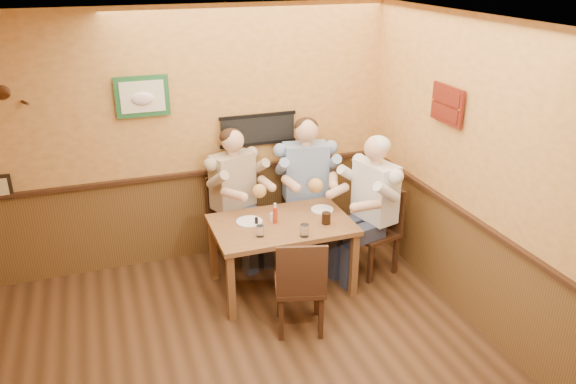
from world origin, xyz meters
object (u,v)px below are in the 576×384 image
Objects in this scene: chair_near_side at (300,283)px; water_glass_left at (260,231)px; chair_back_left at (234,218)px; diner_blue_polo at (305,193)px; pepper_shaker at (256,221)px; salt_shaker at (272,218)px; chair_back_right at (305,210)px; dining_table at (282,231)px; water_glass_mid at (304,230)px; cola_tumbler at (326,218)px; diner_tan_shirt at (233,202)px; hot_sauce_bottle at (275,214)px; chair_right_end at (373,231)px; diner_white_elder at (374,213)px.

chair_near_side is 0.64m from water_glass_left.
diner_blue_polo is (0.82, -0.10, 0.24)m from chair_back_left.
salt_shaker is at bearing 6.51° from pepper_shaker.
salt_shaker is (0.22, -0.74, 0.31)m from chair_back_left.
chair_back_right is 9.00× the size of water_glass_left.
diner_blue_polo is at bearing 53.14° from dining_table.
diner_blue_polo reaches higher than pepper_shaker.
water_glass_mid reaches higher than cola_tumbler.
water_glass_mid is at bearing -63.93° from salt_shaker.
diner_tan_shirt is at bearing 109.84° from water_glass_mid.
cola_tumbler is 1.44× the size of pepper_shaker.
diner_blue_polo is 1.13m from water_glass_mid.
dining_table is 0.85m from diner_tan_shirt.
diner_blue_polo is at bearing 49.21° from hot_sauce_bottle.
water_glass_mid is at bearing -92.73° from chair_back_left.
chair_right_end is 1.58m from diner_tan_shirt.
diner_tan_shirt is 1.57m from diner_white_elder.
chair_right_end is at bearing 8.11° from water_glass_left.
chair_near_side reaches higher than water_glass_left.
cola_tumbler is at bearing -16.72° from pepper_shaker.
diner_tan_shirt is 11.19× the size of water_glass_mid.
salt_shaker is (-1.12, 0.08, 0.10)m from diner_white_elder.
salt_shaker is at bearing -125.09° from chair_back_right.
diner_blue_polo reaches higher than water_glass_mid.
chair_back_left reaches higher than water_glass_left.
cola_tumbler is at bearing 31.39° from water_glass_mid.
chair_back_right is 0.70× the size of diner_blue_polo.
dining_table is 17.02× the size of pepper_shaker.
salt_shaker is at bearing 156.30° from cola_tumbler.
dining_table is 0.17m from salt_shaker.
diner_blue_polo is 0.90m from hot_sauce_bottle.
chair_near_side is at bearing -131.36° from cola_tumbler.
cola_tumbler reaches higher than salt_shaker.
dining_table is 1.38× the size of chair_back_right.
pepper_shaker is (-0.37, 0.39, -0.02)m from water_glass_mid.
hot_sauce_bottle is (-0.06, 0.02, 0.19)m from dining_table.
chair_near_side is 0.83m from pepper_shaker.
water_glass_mid reaches higher than water_glass_left.
chair_back_right is at bearing 68.67° from water_glass_mid.
water_glass_mid is (0.11, -0.35, 0.15)m from dining_table.
diner_blue_polo is 15.43× the size of salt_shaker.
hot_sauce_bottle is at bearing -122.40° from diner_blue_polo.
chair_back_left is (-0.30, 0.80, -0.17)m from dining_table.
diner_white_elder reaches higher than water_glass_mid.
diner_blue_polo is 1.03× the size of diner_white_elder.
water_glass_left is at bearing -143.92° from dining_table.
chair_near_side is at bearing -95.68° from dining_table.
salt_shaker is (-0.20, 0.41, -0.01)m from water_glass_mid.
diner_blue_polo is 0.88m from diner_white_elder.
hot_sauce_bottle reaches higher than salt_shaker.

